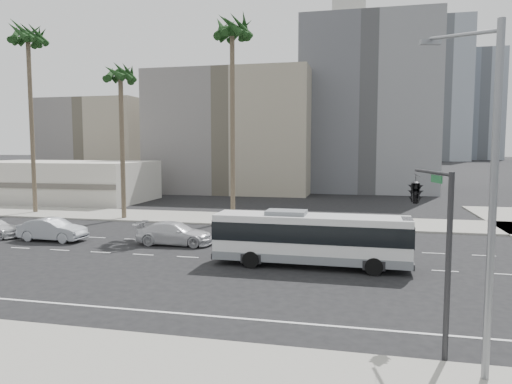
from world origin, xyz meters
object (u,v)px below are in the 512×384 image
(streetlight_corner, at_px, (483,172))
(palm_mid, at_px, (120,77))
(car_b, at_px, (53,230))
(traffic_signal, at_px, (419,195))
(palm_far, at_px, (28,41))
(car_a, at_px, (175,233))
(city_bus, at_px, (311,237))
(palm_near, at_px, (232,35))

(streetlight_corner, height_order, palm_mid, palm_mid)
(car_b, xyz_separation_m, traffic_signal, (23.99, -11.80, 4.22))
(palm_far, bearing_deg, traffic_signal, -34.58)
(car_a, bearing_deg, streetlight_corner, -135.96)
(city_bus, xyz_separation_m, traffic_signal, (4.83, -8.52, 3.37))
(traffic_signal, bearing_deg, palm_mid, 124.28)
(streetlight_corner, relative_size, palm_near, 0.58)
(car_a, relative_size, car_b, 1.09)
(car_a, xyz_separation_m, palm_mid, (-9.23, 9.89, 12.42))
(streetlight_corner, relative_size, palm_far, 0.56)
(traffic_signal, bearing_deg, car_a, 127.03)
(car_a, height_order, palm_near, palm_near)
(car_b, bearing_deg, palm_mid, 1.97)
(car_b, bearing_deg, palm_far, 43.58)
(city_bus, bearing_deg, traffic_signal, -59.74)
(car_a, xyz_separation_m, car_b, (-9.20, -0.72, 0.03))
(city_bus, bearing_deg, palm_far, 153.39)
(car_b, xyz_separation_m, palm_far, (-10.98, 12.30, 16.56))
(palm_near, bearing_deg, streetlight_corner, -60.85)
(traffic_signal, xyz_separation_m, palm_near, (-13.68, 23.74, 11.75))
(city_bus, height_order, car_a, city_bus)
(car_b, height_order, palm_mid, palm_mid)
(city_bus, height_order, palm_far, palm_far)
(city_bus, xyz_separation_m, palm_mid, (-19.19, 13.89, 11.54))
(traffic_signal, relative_size, palm_far, 0.32)
(city_bus, relative_size, traffic_signal, 1.84)
(city_bus, distance_m, palm_mid, 26.35)
(city_bus, height_order, car_b, city_bus)
(palm_near, relative_size, palm_far, 0.97)
(car_a, relative_size, traffic_signal, 0.90)
(palm_mid, xyz_separation_m, palm_far, (-10.95, 1.69, 4.17))
(palm_near, bearing_deg, city_bus, -59.81)
(car_a, relative_size, palm_mid, 0.37)
(car_b, relative_size, palm_near, 0.27)
(car_a, relative_size, streetlight_corner, 0.51)
(streetlight_corner, distance_m, palm_mid, 36.84)
(car_a, distance_m, palm_mid, 18.36)
(traffic_signal, xyz_separation_m, palm_far, (-34.97, 24.10, 12.34))
(car_b, height_order, palm_far, palm_far)
(city_bus, bearing_deg, palm_near, 120.91)
(city_bus, height_order, streetlight_corner, streetlight_corner)
(streetlight_corner, height_order, palm_far, palm_far)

